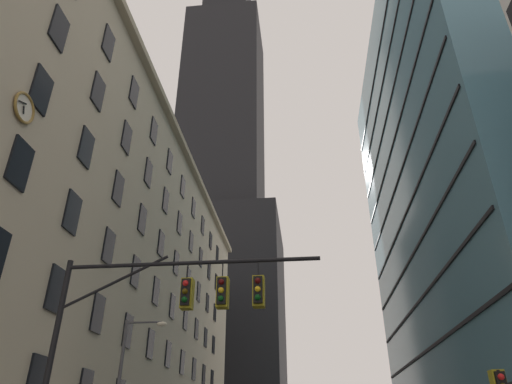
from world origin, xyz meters
TOP-DOWN VIEW (x-y plane):
  - station_building at (-18.46, 25.59)m, footprint 15.60×63.18m
  - dark_skyscraper at (-18.23, 84.34)m, footprint 29.14×29.14m
  - glass_office_midrise at (20.51, 27.55)m, footprint 19.13×38.31m
  - traffic_signal_mast at (-3.19, 2.06)m, footprint 9.12×0.63m
  - street_lamppost at (-7.92, 10.96)m, footprint 2.31×0.32m

SIDE VIEW (x-z plane):
  - street_lamppost at x=-7.92m, z-range 0.86..8.01m
  - traffic_signal_mast at x=-3.19m, z-range 1.83..9.14m
  - station_building at x=-18.46m, z-range -0.02..29.65m
  - glass_office_midrise at x=20.51m, z-range 0.00..45.87m
  - dark_skyscraper at x=-18.23m, z-range -46.33..175.51m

